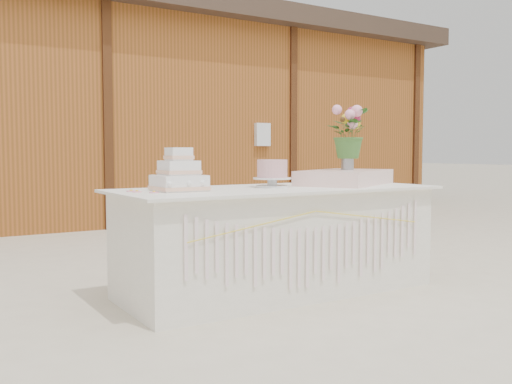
% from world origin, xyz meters
% --- Properties ---
extents(ground, '(80.00, 80.00, 0.00)m').
position_xyz_m(ground, '(0.00, 0.00, 0.00)').
color(ground, beige).
rests_on(ground, ground).
extents(barn, '(12.60, 4.60, 3.30)m').
position_xyz_m(barn, '(-0.01, 5.99, 1.68)').
color(barn, '#934C1F').
rests_on(barn, ground).
extents(cake_table, '(2.40, 1.00, 0.77)m').
position_xyz_m(cake_table, '(0.00, -0.00, 0.39)').
color(cake_table, silver).
rests_on(cake_table, ground).
extents(wedding_cake, '(0.33, 0.33, 0.29)m').
position_xyz_m(wedding_cake, '(-0.76, 0.05, 0.87)').
color(wedding_cake, white).
rests_on(wedding_cake, cake_table).
extents(pink_cake_stand, '(0.28, 0.28, 0.20)m').
position_xyz_m(pink_cake_stand, '(-0.02, 0.05, 0.88)').
color(pink_cake_stand, white).
rests_on(pink_cake_stand, cake_table).
extents(satin_runner, '(1.05, 0.90, 0.11)m').
position_xyz_m(satin_runner, '(0.69, 0.05, 0.83)').
color(satin_runner, '#F6D0C5').
rests_on(satin_runner, cake_table).
extents(flower_vase, '(0.10, 0.10, 0.14)m').
position_xyz_m(flower_vase, '(0.78, 0.13, 0.96)').
color(flower_vase, '#A3A3A7').
rests_on(flower_vase, satin_runner).
extents(bouquet, '(0.48, 0.47, 0.41)m').
position_xyz_m(bouquet, '(0.78, 0.13, 1.23)').
color(bouquet, '#39692A').
rests_on(bouquet, flower_vase).
extents(loose_flowers, '(0.19, 0.32, 0.02)m').
position_xyz_m(loose_flowers, '(-1.03, 0.06, 0.78)').
color(loose_flowers, pink).
rests_on(loose_flowers, cake_table).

